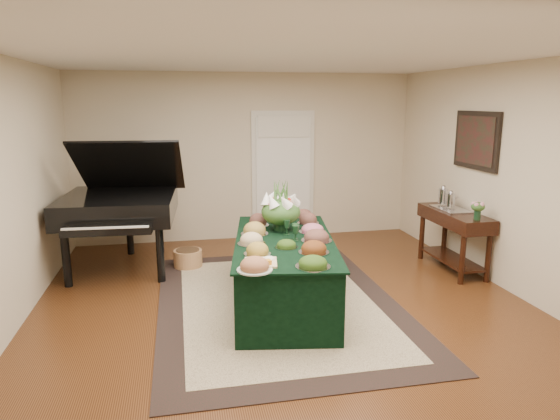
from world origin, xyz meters
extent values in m
plane|color=#32180B|center=(0.00, 0.00, 0.00)|extent=(6.00, 6.00, 0.00)
cube|color=black|center=(-0.06, 0.12, 0.01)|extent=(2.66, 3.73, 0.01)
cube|color=beige|center=(-0.06, 0.12, 0.01)|extent=(2.13, 3.19, 0.01)
cube|color=silver|center=(0.60, 2.98, 1.05)|extent=(1.05, 0.04, 2.10)
cube|color=white|center=(0.60, 2.96, 1.00)|extent=(0.90, 0.06, 2.00)
cube|color=black|center=(0.01, 0.11, 0.37)|extent=(1.35, 2.33, 0.74)
cube|color=black|center=(0.01, 0.11, 0.75)|extent=(1.42, 2.40, 0.02)
cylinder|color=#B9B9C2|center=(0.39, 0.33, 0.77)|extent=(0.32, 0.32, 0.01)
ellipsoid|color=#D56A83|center=(0.39, 0.33, 0.81)|extent=(0.26, 0.26, 0.07)
cylinder|color=#B9B9C2|center=(0.19, -0.44, 0.77)|extent=(0.31, 0.31, 0.01)
ellipsoid|color=brown|center=(0.19, -0.44, 0.81)|extent=(0.25, 0.25, 0.09)
cylinder|color=#B9B9C2|center=(-0.37, -0.38, 0.77)|extent=(0.27, 0.27, 0.01)
ellipsoid|color=#B38E34|center=(-0.37, -0.38, 0.82)|extent=(0.22, 0.22, 0.09)
cylinder|color=#B9B9C2|center=(0.34, -0.04, 0.77)|extent=(0.34, 0.34, 0.01)
ellipsoid|color=brown|center=(0.34, -0.04, 0.82)|extent=(0.28, 0.28, 0.09)
cylinder|color=#B9B9C2|center=(0.07, -0.87, 0.77)|extent=(0.33, 0.33, 0.01)
ellipsoid|color=#315616|center=(0.07, -0.87, 0.81)|extent=(0.27, 0.27, 0.07)
cylinder|color=#B9B9C2|center=(0.15, 1.03, 0.77)|extent=(0.27, 0.27, 0.01)
ellipsoid|color=#315616|center=(0.15, 1.03, 0.81)|extent=(0.22, 0.22, 0.08)
cylinder|color=#B9B9C2|center=(-0.37, -0.01, 0.77)|extent=(0.30, 0.30, 0.01)
ellipsoid|color=beige|center=(-0.37, -0.01, 0.82)|extent=(0.25, 0.25, 0.09)
cylinder|color=beige|center=(-0.18, 0.78, 0.77)|extent=(0.26, 0.26, 0.01)
ellipsoid|color=brown|center=(-0.18, 0.78, 0.83)|extent=(0.22, 0.22, 0.11)
cylinder|color=#B9B9C2|center=(0.48, 1.10, 0.77)|extent=(0.26, 0.26, 0.01)
ellipsoid|color=brown|center=(0.48, 1.10, 0.81)|extent=(0.22, 0.22, 0.07)
cylinder|color=#B9B9C2|center=(-0.04, -0.22, 0.77)|extent=(0.24, 0.24, 0.01)
ellipsoid|color=#315616|center=(-0.04, -0.22, 0.80)|extent=(0.20, 0.20, 0.06)
cylinder|color=beige|center=(-0.47, -0.85, 0.77)|extent=(0.32, 0.32, 0.01)
ellipsoid|color=#B46E48|center=(-0.47, -0.85, 0.82)|extent=(0.27, 0.27, 0.09)
cylinder|color=#B9B9C2|center=(-0.28, 0.38, 0.77)|extent=(0.32, 0.32, 0.01)
ellipsoid|color=#B89242|center=(-0.28, 0.38, 0.82)|extent=(0.26, 0.26, 0.10)
cylinder|color=#B9B9C2|center=(0.45, 0.76, 0.77)|extent=(0.27, 0.27, 0.01)
ellipsoid|color=brown|center=(0.45, 0.76, 0.82)|extent=(0.22, 0.22, 0.09)
cube|color=tan|center=(-0.38, -0.67, 0.77)|extent=(0.35, 0.35, 0.02)
ellipsoid|color=white|center=(-0.44, -0.62, 0.82)|extent=(0.14, 0.14, 0.08)
ellipsoid|color=white|center=(-0.30, -0.62, 0.81)|extent=(0.12, 0.12, 0.07)
cube|color=orange|center=(-0.35, -0.76, 0.80)|extent=(0.10, 0.09, 0.05)
cylinder|color=black|center=(0.05, 0.51, 0.85)|extent=(0.18, 0.18, 0.18)
ellipsoid|color=#356026|center=(0.05, 0.51, 0.98)|extent=(0.46, 0.46, 0.30)
cylinder|color=black|center=(-2.50, 1.18, 0.36)|extent=(0.10, 0.10, 0.72)
cylinder|color=black|center=(-1.37, 1.11, 0.36)|extent=(0.10, 0.10, 0.72)
cylinder|color=black|center=(-1.86, 2.43, 0.36)|extent=(0.10, 0.10, 0.72)
cube|color=black|center=(-1.90, 1.76, 0.87)|extent=(1.53, 1.63, 0.31)
cube|color=black|center=(-1.95, 0.89, 0.77)|extent=(1.04, 0.28, 0.10)
cube|color=black|center=(-1.74, 1.90, 1.38)|extent=(1.45, 1.20, 0.79)
cylinder|color=#9D693F|center=(-1.03, 1.63, 0.12)|extent=(0.39, 0.39, 0.24)
cylinder|color=black|center=(2.31, 0.28, 0.32)|extent=(0.07, 0.07, 0.63)
cylinder|color=black|center=(2.68, 0.28, 0.32)|extent=(0.07, 0.07, 0.63)
cylinder|color=black|center=(2.31, 1.35, 0.32)|extent=(0.07, 0.07, 0.63)
cylinder|color=black|center=(2.68, 1.35, 0.32)|extent=(0.07, 0.07, 0.63)
cube|color=black|center=(2.50, 0.81, 0.72)|extent=(0.45, 1.26, 0.18)
cube|color=black|center=(2.50, 0.81, 0.15)|extent=(0.38, 1.11, 0.03)
cube|color=#B9B9C2|center=(2.50, 0.93, 0.82)|extent=(0.34, 0.58, 0.02)
cylinder|color=black|center=(2.50, 0.32, 0.87)|extent=(0.08, 0.08, 0.12)
ellipsoid|color=pink|center=(2.50, 0.32, 0.99)|extent=(0.19, 0.19, 0.12)
cube|color=black|center=(2.72, 0.81, 1.75)|extent=(0.04, 0.95, 0.75)
cube|color=#451218|center=(2.69, 0.81, 1.75)|extent=(0.01, 0.82, 0.62)
camera|label=1|loc=(-1.10, -5.07, 2.25)|focal=32.00mm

